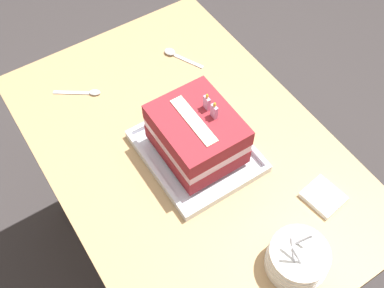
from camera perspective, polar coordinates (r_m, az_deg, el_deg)
name	(u,v)px	position (r m, az deg, el deg)	size (l,w,h in m)	color
ground_plane	(189,257)	(1.89, -0.37, -13.72)	(8.00, 8.00, 0.00)	#383333
dining_table	(188,174)	(1.31, -0.51, -3.74)	(1.01, 0.68, 0.77)	tan
foil_tray	(197,152)	(1.18, 0.57, -0.99)	(0.29, 0.25, 0.02)	silver
birthday_cake	(197,134)	(1.11, 0.60, 1.22)	(0.21, 0.18, 0.17)	maroon
bowl_stack	(297,259)	(1.04, 12.82, -13.60)	(0.13, 0.13, 0.12)	white
serving_spoon_near_tray	(88,92)	(1.34, -12.73, 6.20)	(0.09, 0.12, 0.01)	silver
serving_spoon_by_bowls	(173,54)	(1.41, -2.30, 11.05)	(0.13, 0.07, 0.01)	silver
napkin_pile	(323,197)	(1.16, 15.85, -6.26)	(0.10, 0.09, 0.01)	white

